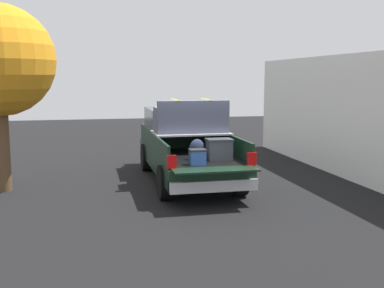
{
  "coord_description": "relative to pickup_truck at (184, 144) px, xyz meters",
  "views": [
    {
      "loc": [
        -12.05,
        2.52,
        2.77
      ],
      "look_at": [
        -0.6,
        0.0,
        1.1
      ],
      "focal_mm": 43.61,
      "sensor_mm": 36.0,
      "label": 1
    }
  ],
  "objects": [
    {
      "name": "pickup_truck",
      "position": [
        0.0,
        0.0,
        0.0
      ],
      "size": [
        6.05,
        2.06,
        2.23
      ],
      "color": "black",
      "rests_on": "ground_plane"
    },
    {
      "name": "building_facade",
      "position": [
        -0.3,
        -4.49,
        0.74
      ],
      "size": [
        11.04,
        0.36,
        3.42
      ],
      "primitive_type": "cube",
      "color": "white",
      "rests_on": "ground_plane"
    },
    {
      "name": "ground_plane",
      "position": [
        -0.38,
        0.0,
        -0.96
      ],
      "size": [
        40.0,
        40.0,
        0.0
      ],
      "primitive_type": "plane",
      "color": "black"
    }
  ]
}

